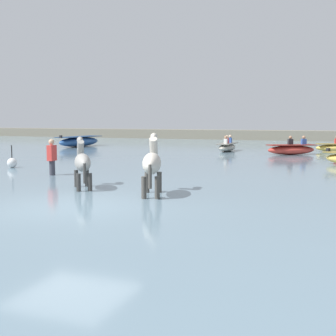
% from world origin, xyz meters
% --- Properties ---
extents(ground_plane, '(120.00, 120.00, 0.00)m').
position_xyz_m(ground_plane, '(0.00, 0.00, 0.00)').
color(ground_plane, '#84755B').
extents(water_surface, '(90.00, 90.00, 0.38)m').
position_xyz_m(water_surface, '(0.00, 10.00, 0.19)').
color(water_surface, slate).
rests_on(water_surface, ground).
extents(horse_lead_grey, '(1.22, 1.50, 1.81)m').
position_xyz_m(horse_lead_grey, '(-1.11, 2.27, 1.07)').
color(horse_lead_grey, gray).
rests_on(horse_lead_grey, ground).
extents(horse_trailing_pinto, '(0.90, 1.78, 1.95)m').
position_xyz_m(horse_trailing_pinto, '(1.14, 1.96, 1.15)').
color(horse_trailing_pinto, beige).
rests_on(horse_trailing_pinto, ground).
extents(boat_near_port, '(1.65, 4.15, 0.86)m').
position_xyz_m(boat_near_port, '(-11.76, 18.97, 0.73)').
color(boat_near_port, '#28518E').
rests_on(boat_near_port, water_surface).
extents(boat_near_starboard, '(2.78, 2.29, 1.03)m').
position_xyz_m(boat_near_starboard, '(3.06, 16.86, 0.66)').
color(boat_near_starboard, '#BC382D').
rests_on(boat_near_starboard, water_surface).
extents(boat_distant_west, '(0.86, 2.51, 0.96)m').
position_xyz_m(boat_distant_west, '(-0.86, 18.20, 0.64)').
color(boat_distant_west, '#B2AD9E').
rests_on(boat_distant_west, water_surface).
extents(person_wading_mid, '(0.21, 0.32, 1.63)m').
position_xyz_m(person_wading_mid, '(-3.73, 4.50, 0.87)').
color(person_wading_mid, '#383842').
rests_on(person_wading_mid, ground).
extents(channel_buoy, '(0.39, 0.39, 0.90)m').
position_xyz_m(channel_buoy, '(-6.68, 5.96, 0.58)').
color(channel_buoy, silver).
rests_on(channel_buoy, water_surface).
extents(far_shoreline, '(80.00, 2.40, 1.27)m').
position_xyz_m(far_shoreline, '(0.00, 34.08, 0.64)').
color(far_shoreline, '#706B5B').
rests_on(far_shoreline, ground).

